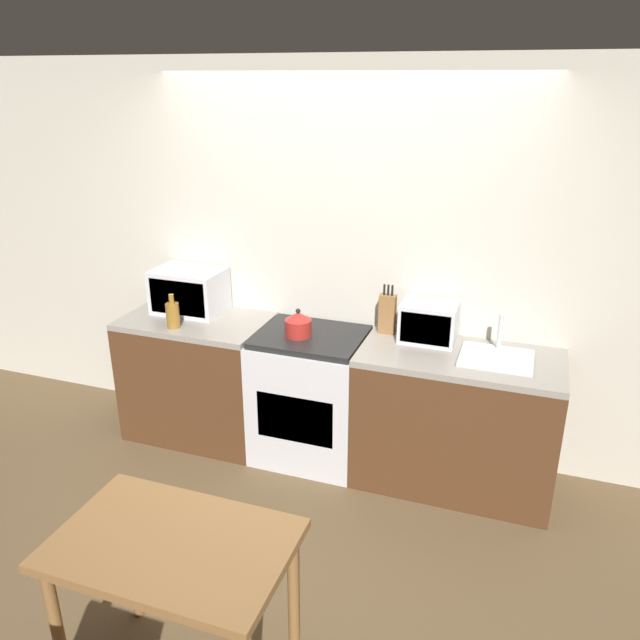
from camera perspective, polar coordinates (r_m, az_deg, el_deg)
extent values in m
plane|color=brown|center=(3.82, -3.79, -18.90)|extent=(16.00, 16.00, 0.00)
cube|color=beige|center=(4.20, 2.15, 5.24)|extent=(10.00, 0.06, 2.60)
cube|color=#4C2D19|center=(4.60, -10.95, -5.30)|extent=(1.00, 0.62, 0.86)
cube|color=gray|center=(4.42, -11.35, -0.09)|extent=(1.00, 0.62, 0.04)
cube|color=#4C2D19|center=(4.08, 12.24, -9.14)|extent=(1.22, 0.62, 0.86)
cube|color=gray|center=(3.87, 12.76, -3.40)|extent=(1.22, 0.62, 0.04)
cube|color=silver|center=(4.27, -0.82, -7.13)|extent=(0.71, 0.62, 0.86)
cube|color=black|center=(4.07, -0.85, -1.57)|extent=(0.69, 0.57, 0.04)
cube|color=black|center=(4.02, -2.32, -9.05)|extent=(0.51, 0.02, 0.32)
cylinder|color=maroon|center=(4.02, -2.00, -0.70)|extent=(0.17, 0.17, 0.11)
cone|color=maroon|center=(3.99, -2.02, 0.37)|extent=(0.17, 0.17, 0.05)
sphere|color=black|center=(3.98, -2.02, 0.84)|extent=(0.03, 0.03, 0.03)
cube|color=silver|center=(4.51, -11.84, 2.65)|extent=(0.48, 0.34, 0.31)
cube|color=black|center=(4.38, -12.93, 1.99)|extent=(0.42, 0.01, 0.25)
cylinder|color=olive|center=(4.26, -13.30, 0.41)|extent=(0.09, 0.09, 0.17)
cylinder|color=olive|center=(4.22, -13.44, 1.88)|extent=(0.03, 0.03, 0.06)
cube|color=brown|center=(4.06, 6.17, 0.54)|extent=(0.11, 0.07, 0.26)
cylinder|color=black|center=(4.01, 5.90, 2.78)|extent=(0.01, 0.01, 0.07)
cylinder|color=black|center=(4.01, 6.27, 2.74)|extent=(0.01, 0.01, 0.07)
cylinder|color=black|center=(4.00, 6.63, 2.70)|extent=(0.01, 0.01, 0.07)
cube|color=silver|center=(3.99, 9.92, -0.17)|extent=(0.35, 0.26, 0.25)
cube|color=black|center=(3.87, 9.60, -0.82)|extent=(0.31, 0.01, 0.20)
cube|color=silver|center=(3.85, 15.81, -3.38)|extent=(0.43, 0.35, 0.02)
cylinder|color=silver|center=(3.91, 16.14, -1.06)|extent=(0.03, 0.03, 0.22)
cube|color=brown|center=(2.68, -13.36, -19.37)|extent=(0.94, 0.61, 0.04)
cylinder|color=brown|center=(3.01, -22.77, -25.18)|extent=(0.05, 0.05, 0.73)
cylinder|color=brown|center=(3.27, -16.84, -19.85)|extent=(0.05, 0.05, 0.73)
cylinder|color=brown|center=(2.95, -2.44, -24.22)|extent=(0.05, 0.05, 0.73)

